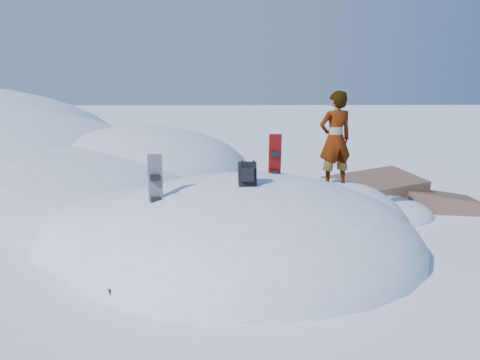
{
  "coord_description": "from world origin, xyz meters",
  "views": [
    {
      "loc": [
        -0.44,
        -8.92,
        3.31
      ],
      "look_at": [
        -0.16,
        0.3,
        1.37
      ],
      "focal_mm": 35.0,
      "sensor_mm": 36.0,
      "label": 1
    }
  ],
  "objects_px": {
    "person": "(335,139)",
    "backpack": "(247,174)",
    "snowboard_red": "(275,166)",
    "snowboard_dark": "(156,191)"
  },
  "relations": [
    {
      "from": "person",
      "to": "backpack",
      "type": "bearing_deg",
      "value": 16.85
    },
    {
      "from": "person",
      "to": "snowboard_red",
      "type": "bearing_deg",
      "value": -16.19
    },
    {
      "from": "snowboard_red",
      "to": "backpack",
      "type": "xyz_separation_m",
      "value": [
        -0.63,
        -1.21,
        0.06
      ]
    },
    {
      "from": "snowboard_red",
      "to": "snowboard_dark",
      "type": "bearing_deg",
      "value": -146.67
    },
    {
      "from": "backpack",
      "to": "snowboard_red",
      "type": "bearing_deg",
      "value": 60.37
    },
    {
      "from": "backpack",
      "to": "person",
      "type": "height_order",
      "value": "person"
    },
    {
      "from": "snowboard_dark",
      "to": "backpack",
      "type": "xyz_separation_m",
      "value": [
        1.64,
        0.22,
        0.26
      ]
    },
    {
      "from": "backpack",
      "to": "person",
      "type": "xyz_separation_m",
      "value": [
        1.88,
        1.2,
        0.49
      ]
    },
    {
      "from": "snowboard_red",
      "to": "person",
      "type": "bearing_deg",
      "value": 0.77
    },
    {
      "from": "snowboard_red",
      "to": "backpack",
      "type": "height_order",
      "value": "snowboard_red"
    }
  ]
}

